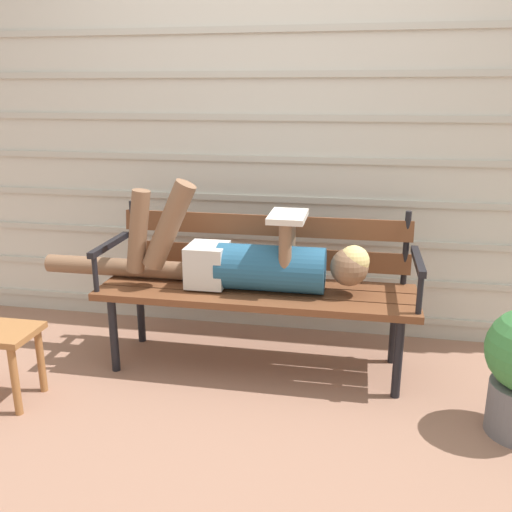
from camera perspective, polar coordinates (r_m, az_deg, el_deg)
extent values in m
plane|color=#936B56|center=(2.96, -0.41, -12.22)|extent=(12.00, 12.00, 0.00)
cube|color=beige|center=(3.28, 1.85, 10.02)|extent=(4.05, 0.06, 2.11)
cube|color=#B7B7AD|center=(3.49, 1.62, -5.52)|extent=(4.05, 0.02, 0.04)
cube|color=#B7B7AD|center=(3.40, 1.65, -1.87)|extent=(4.05, 0.02, 0.04)
cube|color=#B7B7AD|center=(3.34, 1.69, 1.95)|extent=(4.05, 0.02, 0.04)
cube|color=#B7B7AD|center=(3.29, 1.72, 5.90)|extent=(4.05, 0.02, 0.04)
cube|color=#B7B7AD|center=(3.25, 1.76, 9.95)|extent=(4.05, 0.02, 0.04)
cube|color=#B7B7AD|center=(3.23, 1.79, 14.08)|extent=(4.05, 0.02, 0.04)
cube|color=#B7B7AD|center=(3.23, 1.83, 18.23)|extent=(4.05, 0.02, 0.04)
cube|color=#B7B7AD|center=(3.24, 1.88, 22.37)|extent=(4.05, 0.02, 0.04)
cube|color=brown|center=(2.74, -0.61, -4.90)|extent=(1.65, 0.15, 0.04)
cube|color=brown|center=(2.89, 0.00, -3.77)|extent=(1.65, 0.15, 0.04)
cube|color=brown|center=(3.03, 0.55, -2.75)|extent=(1.65, 0.15, 0.04)
cube|color=brown|center=(3.06, 0.81, -0.07)|extent=(1.58, 0.05, 0.11)
cube|color=brown|center=(3.02, 0.82, 3.19)|extent=(1.58, 0.05, 0.11)
cylinder|color=black|center=(3.25, -12.48, 2.15)|extent=(0.03, 0.03, 0.39)
cylinder|color=black|center=(3.01, 15.19, 0.79)|extent=(0.03, 0.03, 0.39)
cylinder|color=black|center=(3.02, -14.44, -7.89)|extent=(0.04, 0.04, 0.41)
cylinder|color=black|center=(2.77, 14.41, -10.22)|extent=(0.04, 0.04, 0.41)
cylinder|color=black|center=(3.33, -11.81, -5.37)|extent=(0.04, 0.04, 0.41)
cylinder|color=black|center=(3.10, 14.03, -7.19)|extent=(0.04, 0.04, 0.41)
cube|color=black|center=(3.06, -14.87, 1.15)|extent=(0.04, 0.45, 0.03)
cylinder|color=black|center=(2.93, -16.23, -1.68)|extent=(0.03, 0.03, 0.20)
cube|color=black|center=(2.79, 16.36, -0.48)|extent=(0.04, 0.45, 0.03)
cylinder|color=black|center=(2.65, 16.53, -3.70)|extent=(0.03, 0.03, 0.20)
cylinder|color=#23567A|center=(2.83, 1.54, -1.27)|extent=(0.55, 0.24, 0.24)
cube|color=silver|center=(2.90, -5.02, -0.89)|extent=(0.20, 0.23, 0.21)
sphere|color=brown|center=(2.79, 9.59, -1.13)|extent=(0.19, 0.19, 0.19)
sphere|color=#E0C67A|center=(2.78, 10.04, -0.50)|extent=(0.16, 0.16, 0.16)
cylinder|color=brown|center=(2.84, -8.96, 3.13)|extent=(0.30, 0.11, 0.48)
cylinder|color=brown|center=(2.91, -12.03, 2.49)|extent=(0.15, 0.09, 0.44)
cylinder|color=brown|center=(3.14, -13.74, -1.13)|extent=(0.87, 0.10, 0.10)
cylinder|color=brown|center=(2.70, 3.02, 0.73)|extent=(0.06, 0.06, 0.26)
cylinder|color=brown|center=(2.86, 3.45, 1.60)|extent=(0.06, 0.06, 0.26)
cube|color=silver|center=(2.75, 3.29, 4.08)|extent=(0.18, 0.25, 0.04)
cylinder|color=#9E6638|center=(2.79, -23.57, -11.75)|extent=(0.04, 0.04, 0.34)
cylinder|color=#9E6638|center=(2.95, -21.29, -9.95)|extent=(0.04, 0.04, 0.34)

